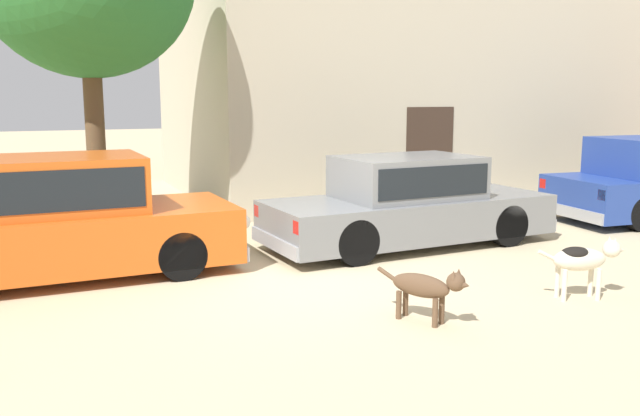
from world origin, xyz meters
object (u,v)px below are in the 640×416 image
Objects in this scene: parked_sedan_nearest at (68,218)px; stray_dog_tan at (584,258)px; stray_dog_spotted at (427,287)px; parked_sedan_second at (408,202)px.

parked_sedan_nearest is 4.31× the size of stray_dog_tan.
parked_sedan_nearest is at bearing 165.27° from stray_dog_tan.
parked_sedan_nearest is at bearing -164.76° from stray_dog_spotted.
parked_sedan_second is 4.84× the size of stray_dog_spotted.
stray_dog_tan is (0.43, -3.25, -0.21)m from parked_sedan_second.
parked_sedan_second is (4.99, -0.15, -0.07)m from parked_sedan_nearest.
stray_dog_spotted is 2.12m from stray_dog_tan.
parked_sedan_second is 3.28m from stray_dog_tan.
parked_sedan_second is 4.66× the size of stray_dog_tan.
stray_dog_tan is at bearing -85.76° from parked_sedan_second.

